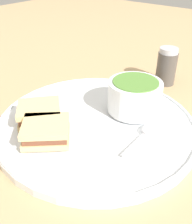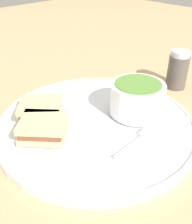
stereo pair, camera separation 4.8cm
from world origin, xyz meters
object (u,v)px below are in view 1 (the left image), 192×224
at_px(soup_bowl, 135,96).
at_px(sandwich_half_near, 39,113).
at_px(spoon, 147,131).
at_px(sandwich_half_far, 46,131).
at_px(salt_shaker, 167,66).

height_order(soup_bowl, sandwich_half_near, soup_bowl).
height_order(spoon, sandwich_half_far, sandwich_half_far).
bearing_deg(salt_shaker, sandwich_half_far, 83.63).
bearing_deg(soup_bowl, sandwich_half_far, 69.91).
bearing_deg(sandwich_half_near, spoon, -152.21).
xyz_separation_m(soup_bowl, spoon, (-0.06, 0.05, -0.03)).
bearing_deg(sandwich_half_far, sandwich_half_near, -30.05).
xyz_separation_m(soup_bowl, sandwich_half_far, (0.06, 0.17, -0.02)).
relative_size(sandwich_half_near, salt_shaker, 1.11).
distance_m(soup_bowl, spoon, 0.08).
bearing_deg(salt_shaker, sandwich_half_near, 74.40).
relative_size(soup_bowl, sandwich_half_near, 1.02).
xyz_separation_m(soup_bowl, sandwich_half_near, (0.11, 0.14, -0.02)).
bearing_deg(salt_shaker, soup_bowl, 97.06).
relative_size(spoon, salt_shaker, 1.13).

